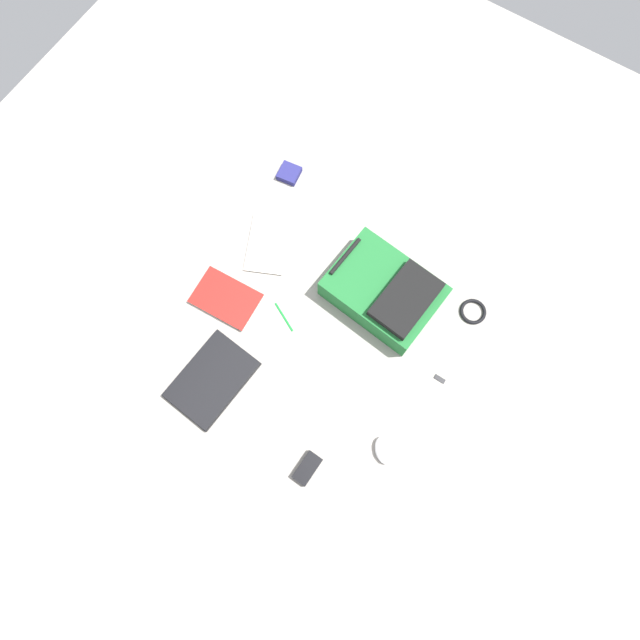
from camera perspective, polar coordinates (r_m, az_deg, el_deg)
ground_plane at (r=2.06m, az=0.67°, el=-1.60°), size 3.67×3.67×0.00m
backpack at (r=2.06m, az=7.23°, el=3.09°), size 0.35×0.45×0.16m
laptop at (r=2.05m, az=-11.82°, el=-6.43°), size 0.35×0.25×0.03m
book_comic at (r=2.19m, az=-5.77°, el=8.33°), size 0.30×0.26×0.01m
book_red at (r=2.13m, az=-10.31°, el=2.33°), size 0.19×0.27×0.02m
computer_mouse at (r=1.99m, az=7.09°, el=-14.07°), size 0.12×0.12×0.04m
cable_coil at (r=2.17m, az=16.51°, el=0.90°), size 0.11×0.11×0.01m
power_brick at (r=1.98m, az=-1.40°, el=-16.02°), size 0.12×0.06×0.03m
pen_black at (r=2.08m, az=-4.00°, el=0.34°), size 0.07×0.13×0.01m
earbud_pouch at (r=2.33m, az=-3.42°, el=15.84°), size 0.10×0.10×0.03m
usb_stick at (r=2.08m, az=13.06°, el=-6.34°), size 0.02×0.04×0.01m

